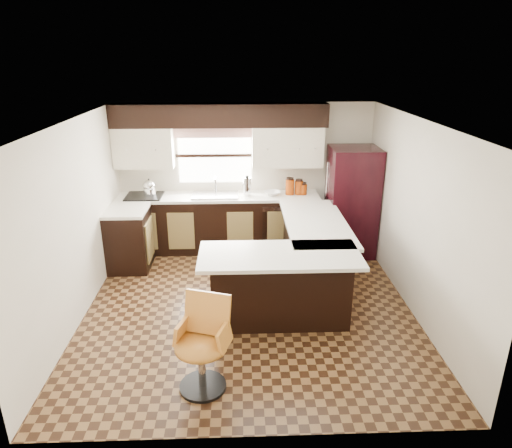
{
  "coord_description": "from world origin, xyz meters",
  "views": [
    {
      "loc": [
        -0.11,
        -5.26,
        3.14
      ],
      "look_at": [
        0.11,
        0.45,
        0.98
      ],
      "focal_mm": 32.0,
      "sensor_mm": 36.0,
      "label": 1
    }
  ],
  "objects_px": {
    "peninsula_long": "(311,254)",
    "peninsula_return": "(280,288)",
    "bar_chair": "(201,347)",
    "refrigerator": "(351,202)"
  },
  "relations": [
    {
      "from": "peninsula_return",
      "to": "bar_chair",
      "type": "height_order",
      "value": "bar_chair"
    },
    {
      "from": "peninsula_long",
      "to": "peninsula_return",
      "type": "xyz_separation_m",
      "value": [
        -0.53,
        -0.97,
        0.0
      ]
    },
    {
      "from": "peninsula_long",
      "to": "refrigerator",
      "type": "xyz_separation_m",
      "value": [
        0.8,
        1.06,
        0.43
      ]
    },
    {
      "from": "peninsula_long",
      "to": "peninsula_return",
      "type": "distance_m",
      "value": 1.11
    },
    {
      "from": "peninsula_long",
      "to": "bar_chair",
      "type": "bearing_deg",
      "value": -122.62
    },
    {
      "from": "peninsula_long",
      "to": "bar_chair",
      "type": "distance_m",
      "value": 2.59
    },
    {
      "from": "bar_chair",
      "to": "refrigerator",
      "type": "bearing_deg",
      "value": 74.14
    },
    {
      "from": "refrigerator",
      "to": "bar_chair",
      "type": "bearing_deg",
      "value": -124.19
    },
    {
      "from": "peninsula_long",
      "to": "bar_chair",
      "type": "relative_size",
      "value": 2.03
    },
    {
      "from": "peninsula_return",
      "to": "refrigerator",
      "type": "xyz_separation_m",
      "value": [
        1.33,
        2.03,
        0.43
      ]
    }
  ]
}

